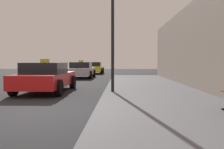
{
  "coord_description": "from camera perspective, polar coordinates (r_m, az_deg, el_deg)",
  "views": [
    {
      "loc": [
        2.63,
        -5.92,
        1.31
      ],
      "look_at": [
        2.35,
        2.62,
        0.88
      ],
      "focal_mm": 40.63,
      "sensor_mm": 36.0,
      "label": 1
    }
  ],
  "objects": [
    {
      "name": "car_red",
      "position": [
        11.29,
        -14.6,
        -0.57
      ],
      "size": [
        1.98,
        4.38,
        1.43
      ],
      "color": "red",
      "rests_on": "ground_plane"
    },
    {
      "name": "sidewalk",
      "position": [
        6.21,
        14.75,
        -8.69
      ],
      "size": [
        4.0,
        32.0,
        0.15
      ],
      "primitive_type": "cube",
      "color": "#5B5B60",
      "rests_on": "ground_plane"
    },
    {
      "name": "ground_plane",
      "position": [
        6.61,
        -21.89,
        -8.76
      ],
      "size": [
        80.0,
        80.0,
        0.0
      ],
      "primitive_type": "plane",
      "color": "#232326"
    },
    {
      "name": "car_yellow",
      "position": [
        27.75,
        -4.11,
        1.51
      ],
      "size": [
        2.03,
        4.22,
        1.27
      ],
      "color": "yellow",
      "rests_on": "ground_plane"
    },
    {
      "name": "street_lamp",
      "position": [
        10.04,
        0.15,
        14.3
      ],
      "size": [
        0.36,
        0.36,
        4.64
      ],
      "color": "black",
      "rests_on": "sidewalk"
    },
    {
      "name": "car_silver",
      "position": [
        20.56,
        -6.91,
        1.02
      ],
      "size": [
        1.97,
        4.18,
        1.43
      ],
      "color": "#B7B7BF",
      "rests_on": "ground_plane"
    }
  ]
}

